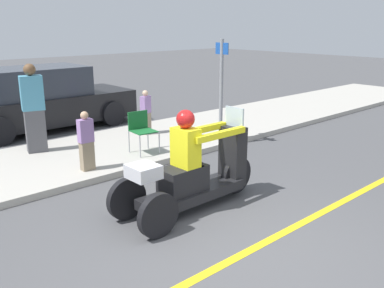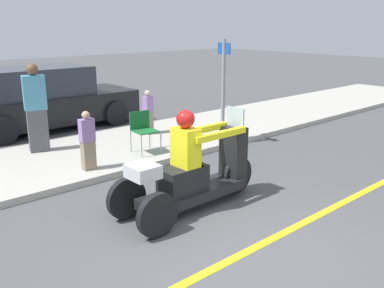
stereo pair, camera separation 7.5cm
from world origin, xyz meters
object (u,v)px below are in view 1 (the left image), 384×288
object	(u,v)px
spectator_with_child	(86,142)
street_sign	(221,86)
motorcycle_trike	(193,174)
spectator_far_back	(34,110)
spectator_near_curb	(146,113)
folding_chair_curbside	(141,128)
parked_car_lot_far	(42,100)

from	to	relation	value
spectator_with_child	street_sign	size ratio (longest dim) A/B	0.48
motorcycle_trike	spectator_far_back	xyz separation A→B (m)	(-0.65, 3.98, 0.44)
spectator_near_curb	spectator_far_back	xyz separation A→B (m)	(-2.49, 0.32, 0.36)
folding_chair_curbside	parked_car_lot_far	xyz separation A→B (m)	(-0.43, 3.72, 0.12)
parked_car_lot_far	folding_chair_curbside	bearing A→B (deg)	-83.39
motorcycle_trike	street_sign	xyz separation A→B (m)	(2.72, 2.08, 0.79)
motorcycle_trike	spectator_with_child	size ratio (longest dim) A/B	2.31
spectator_with_child	spectator_near_curb	distance (m)	2.68
spectator_near_curb	folding_chair_curbside	distance (m)	1.47
spectator_far_back	parked_car_lot_far	size ratio (longest dim) A/B	0.40
folding_chair_curbside	parked_car_lot_far	bearing A→B (deg)	96.61
spectator_far_back	folding_chair_curbside	bearing A→B (deg)	-42.97
parked_car_lot_far	street_sign	size ratio (longest dim) A/B	2.03
folding_chair_curbside	parked_car_lot_far	world-z (taller)	parked_car_lot_far
folding_chair_curbside	spectator_far_back	bearing A→B (deg)	137.03
motorcycle_trike	spectator_with_child	world-z (taller)	motorcycle_trike
spectator_with_child	spectator_far_back	xyz separation A→B (m)	(-0.20, 1.70, 0.34)
spectator_far_back	street_sign	size ratio (longest dim) A/B	0.80
spectator_with_child	parked_car_lot_far	bearing A→B (deg)	76.82
spectator_near_curb	street_sign	size ratio (longest dim) A/B	0.47
motorcycle_trike	spectator_far_back	world-z (taller)	spectator_far_back
folding_chair_curbside	spectator_near_curb	bearing A→B (deg)	50.18
folding_chair_curbside	street_sign	xyz separation A→B (m)	(1.82, -0.44, 0.69)
spectator_near_curb	motorcycle_trike	bearing A→B (deg)	-116.73
street_sign	motorcycle_trike	bearing A→B (deg)	-142.57
motorcycle_trike	spectator_near_curb	distance (m)	4.09
spectator_near_curb	street_sign	bearing A→B (deg)	-60.59
spectator_with_child	motorcycle_trike	bearing A→B (deg)	-78.60
spectator_far_back	street_sign	bearing A→B (deg)	-29.23
spectator_near_curb	parked_car_lot_far	xyz separation A→B (m)	(-1.37, 2.59, 0.12)
spectator_far_back	parked_car_lot_far	xyz separation A→B (m)	(1.12, 2.27, -0.23)
folding_chair_curbside	spectator_with_child	bearing A→B (deg)	-169.53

